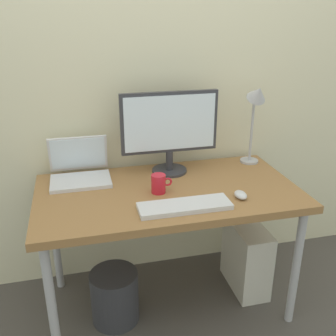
{
  "coord_description": "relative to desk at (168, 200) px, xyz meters",
  "views": [
    {
      "loc": [
        -0.44,
        -1.78,
        1.61
      ],
      "look_at": [
        0.0,
        0.0,
        0.86
      ],
      "focal_mm": 41.52,
      "sensor_mm": 36.0,
      "label": 1
    }
  ],
  "objects": [
    {
      "name": "wastebasket",
      "position": [
        -0.31,
        -0.06,
        -0.52
      ],
      "size": [
        0.26,
        0.26,
        0.3
      ],
      "primitive_type": "cylinder",
      "color": "#333338",
      "rests_on": "ground_plane"
    },
    {
      "name": "desk",
      "position": [
        0.0,
        0.0,
        0.0
      ],
      "size": [
        1.36,
        0.72,
        0.74
      ],
      "color": "olive",
      "rests_on": "ground_plane"
    },
    {
      "name": "monitor",
      "position": [
        0.07,
        0.23,
        0.33
      ],
      "size": [
        0.54,
        0.2,
        0.46
      ],
      "color": "#333338",
      "rests_on": "desk"
    },
    {
      "name": "mouse",
      "position": [
        0.33,
        -0.18,
        0.08
      ],
      "size": [
        0.06,
        0.09,
        0.03
      ],
      "primitive_type": "ellipsoid",
      "color": "silver",
      "rests_on": "desk"
    },
    {
      "name": "desk_lamp",
      "position": [
        0.58,
        0.23,
        0.42
      ],
      "size": [
        0.11,
        0.16,
        0.49
      ],
      "color": "#B2B2B7",
      "rests_on": "desk"
    },
    {
      "name": "laptop",
      "position": [
        -0.44,
        0.25,
        0.12
      ],
      "size": [
        0.32,
        0.27,
        0.23
      ],
      "color": "silver",
      "rests_on": "desk"
    },
    {
      "name": "computer_tower",
      "position": [
        0.5,
        0.03,
        -0.46
      ],
      "size": [
        0.18,
        0.36,
        0.42
      ],
      "primitive_type": "cube",
      "color": "silver",
      "rests_on": "ground_plane"
    },
    {
      "name": "back_wall",
      "position": [
        0.0,
        0.42,
        0.63
      ],
      "size": [
        4.4,
        0.04,
        2.6
      ],
      "primitive_type": "cube",
      "color": "beige",
      "rests_on": "ground_plane"
    },
    {
      "name": "ground_plane",
      "position": [
        0.0,
        0.0,
        -0.67
      ],
      "size": [
        6.0,
        6.0,
        0.0
      ],
      "primitive_type": "plane",
      "color": "#4C4742"
    },
    {
      "name": "keyboard",
      "position": [
        0.03,
        -0.22,
        0.08
      ],
      "size": [
        0.44,
        0.14,
        0.02
      ],
      "primitive_type": "cube",
      "color": "silver",
      "rests_on": "desk"
    },
    {
      "name": "coffee_mug",
      "position": [
        -0.05,
        -0.02,
        0.11
      ],
      "size": [
        0.11,
        0.07,
        0.1
      ],
      "color": "red",
      "rests_on": "desk"
    }
  ]
}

